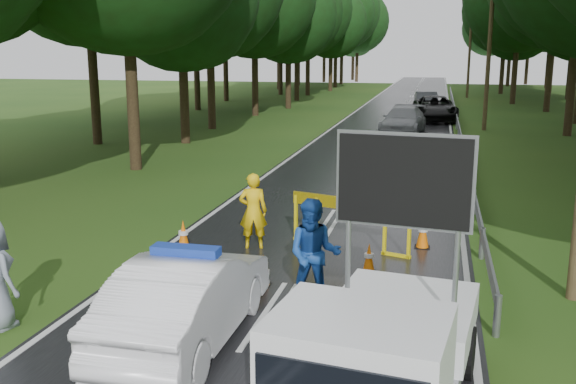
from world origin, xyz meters
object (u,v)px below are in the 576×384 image
(queue_car_first, at_px, (436,151))
(queue_car_fourth, at_px, (426,102))
(queue_car_third, at_px, (435,109))
(police_sedan, at_px, (188,299))
(barrier, at_px, (350,211))
(civilian, at_px, (314,254))
(queue_car_second, at_px, (403,121))
(work_truck, at_px, (380,357))
(officer, at_px, (253,211))

(queue_car_first, bearing_deg, queue_car_fourth, 99.77)
(queue_car_third, xyz_separation_m, queue_car_fourth, (-0.67, 6.35, -0.07))
(queue_car_first, relative_size, queue_car_fourth, 0.97)
(police_sedan, bearing_deg, queue_car_third, -95.47)
(barrier, relative_size, civilian, 1.43)
(queue_car_second, bearing_deg, queue_car_third, 83.18)
(barrier, distance_m, queue_car_fourth, 34.73)
(queue_car_third, bearing_deg, queue_car_second, -107.21)
(civilian, xyz_separation_m, queue_car_fourth, (1.07, 38.22, -0.27))
(civilian, bearing_deg, queue_car_third, 81.54)
(queue_car_second, bearing_deg, police_sedan, -88.35)
(police_sedan, height_order, work_truck, work_truck)
(queue_car_second, height_order, queue_car_third, queue_car_third)
(civilian, bearing_deg, work_truck, -72.53)
(barrier, distance_m, queue_car_first, 10.74)
(civilian, relative_size, queue_car_fourth, 0.45)
(police_sedan, distance_m, work_truck, 3.55)
(queue_car_fourth, bearing_deg, civilian, -97.33)
(police_sedan, distance_m, queue_car_first, 16.26)
(queue_car_fourth, bearing_deg, barrier, -97.23)
(civilian, bearing_deg, officer, 117.70)
(queue_car_first, bearing_deg, barrier, -92.00)
(police_sedan, xyz_separation_m, queue_car_second, (1.81, 26.43, 0.02))
(work_truck, bearing_deg, queue_car_first, 95.93)
(officer, distance_m, civilian, 3.68)
(police_sedan, bearing_deg, work_truck, 151.67)
(work_truck, height_order, queue_car_fourth, work_truck)
(civilian, xyz_separation_m, queue_car_first, (1.96, 14.08, -0.26))
(officer, distance_m, queue_car_fourth, 35.27)
(queue_car_first, relative_size, queue_car_third, 0.75)
(queue_car_second, bearing_deg, work_truck, -81.79)
(barrier, bearing_deg, queue_car_second, 107.04)
(police_sedan, height_order, barrier, police_sedan)
(police_sedan, relative_size, queue_car_fourth, 0.97)
(police_sedan, relative_size, queue_car_second, 0.85)
(officer, relative_size, queue_car_second, 0.35)
(police_sedan, relative_size, queue_car_third, 0.75)
(work_truck, distance_m, queue_car_first, 17.56)
(officer, xyz_separation_m, civilian, (2.01, -3.09, 0.10))
(officer, relative_size, queue_car_first, 0.41)
(officer, height_order, civilian, civilian)
(queue_car_first, distance_m, queue_car_fourth, 24.15)
(queue_car_second, xyz_separation_m, queue_car_third, (1.58, 7.20, 0.06))
(civilian, height_order, queue_car_third, civilian)
(barrier, bearing_deg, civilian, -75.51)
(barrier, relative_size, queue_car_second, 0.56)
(officer, bearing_deg, queue_car_fourth, -108.37)
(police_sedan, bearing_deg, officer, -85.52)
(officer, xyz_separation_m, queue_car_second, (2.16, 21.58, -0.15))
(queue_car_third, relative_size, queue_car_fourth, 1.30)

